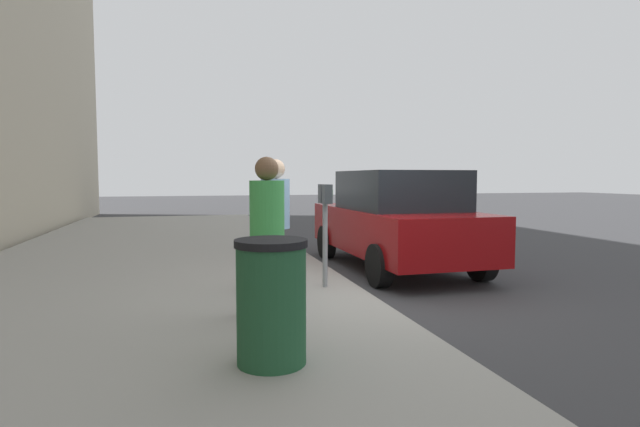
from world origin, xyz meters
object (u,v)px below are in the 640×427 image
Objects in this scene: pedestrian_bystander at (267,223)px; parked_sedan_near at (396,219)px; parking_meter at (325,213)px; pedestrian_at_meter at (275,214)px; trash_bin at (271,301)px.

pedestrian_bystander reaches higher than parked_sedan_near.
parking_meter is 0.81× the size of pedestrian_at_meter.
parking_meter is 0.82× the size of pedestrian_bystander.
pedestrian_bystander reaches higher than parking_meter.
parking_meter is at bearing 134.82° from parked_sedan_near.
trash_bin is at bearing -86.05° from pedestrian_at_meter.
trash_bin is (-1.43, 0.19, -0.50)m from pedestrian_bystander.
parking_meter is 0.69m from pedestrian_at_meter.
parked_sedan_near is at bearing -33.93° from trash_bin.
parked_sedan_near is at bearing 50.30° from pedestrian_at_meter.
parking_meter is 1.54m from pedestrian_bystander.
pedestrian_at_meter is 1.21m from pedestrian_bystander.
pedestrian_at_meter is at bearing 15.41° from pedestrian_bystander.
pedestrian_at_meter reaches higher than parked_sedan_near.
trash_bin is at bearing 146.07° from parked_sedan_near.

